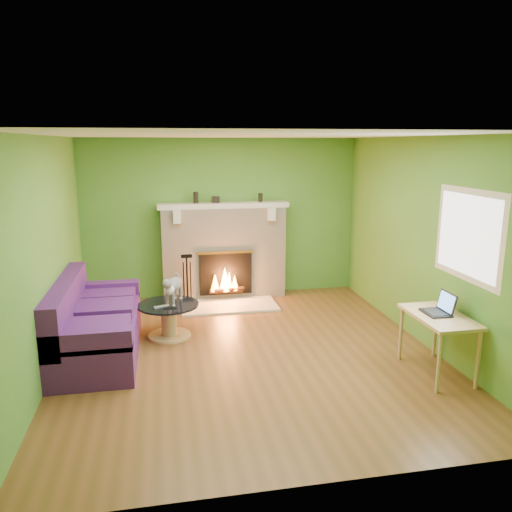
# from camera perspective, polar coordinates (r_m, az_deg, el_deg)

# --- Properties ---
(floor) EXTENTS (5.00, 5.00, 0.00)m
(floor) POSITION_cam_1_polar(r_m,az_deg,el_deg) (6.25, -0.85, -10.93)
(floor) COLOR brown
(floor) RESTS_ON ground
(ceiling) EXTENTS (5.00, 5.00, 0.00)m
(ceiling) POSITION_cam_1_polar(r_m,az_deg,el_deg) (5.73, -0.94, 13.64)
(ceiling) COLOR white
(ceiling) RESTS_ON wall_back
(wall_back) EXTENTS (5.00, 0.00, 5.00)m
(wall_back) POSITION_cam_1_polar(r_m,az_deg,el_deg) (8.29, -3.89, 4.33)
(wall_back) COLOR #487F29
(wall_back) RESTS_ON floor
(wall_front) EXTENTS (5.00, 0.00, 5.00)m
(wall_front) POSITION_cam_1_polar(r_m,az_deg,el_deg) (3.51, 6.26, -7.53)
(wall_front) COLOR #487F29
(wall_front) RESTS_ON floor
(wall_left) EXTENTS (0.00, 5.00, 5.00)m
(wall_left) POSITION_cam_1_polar(r_m,az_deg,el_deg) (5.90, -22.93, -0.10)
(wall_left) COLOR #487F29
(wall_left) RESTS_ON floor
(wall_right) EXTENTS (0.00, 5.00, 5.00)m
(wall_right) POSITION_cam_1_polar(r_m,az_deg,el_deg) (6.61, 18.69, 1.53)
(wall_right) COLOR #487F29
(wall_right) RESTS_ON floor
(window_frame) EXTENTS (0.00, 1.20, 1.20)m
(window_frame) POSITION_cam_1_polar(r_m,az_deg,el_deg) (5.81, 23.09, 2.21)
(window_frame) COLOR silver
(window_frame) RESTS_ON wall_right
(window_pane) EXTENTS (0.00, 1.06, 1.06)m
(window_pane) POSITION_cam_1_polar(r_m,az_deg,el_deg) (5.81, 23.03, 2.21)
(window_pane) COLOR white
(window_pane) RESTS_ON wall_right
(fireplace) EXTENTS (2.10, 0.46, 1.58)m
(fireplace) POSITION_cam_1_polar(r_m,az_deg,el_deg) (8.20, -3.68, 0.49)
(fireplace) COLOR beige
(fireplace) RESTS_ON floor
(hearth) EXTENTS (1.50, 0.75, 0.03)m
(hearth) POSITION_cam_1_polar(r_m,az_deg,el_deg) (7.91, -3.13, -5.66)
(hearth) COLOR beige
(hearth) RESTS_ON floor
(mantel) EXTENTS (2.10, 0.28, 0.08)m
(mantel) POSITION_cam_1_polar(r_m,az_deg,el_deg) (8.05, -3.74, 5.81)
(mantel) COLOR beige
(mantel) RESTS_ON fireplace
(sofa) EXTENTS (0.93, 2.06, 0.92)m
(sofa) POSITION_cam_1_polar(r_m,az_deg,el_deg) (6.41, -18.13, -7.54)
(sofa) COLOR #42175B
(sofa) RESTS_ON floor
(coffee_table) EXTENTS (0.80, 0.80, 0.45)m
(coffee_table) POSITION_cam_1_polar(r_m,az_deg,el_deg) (6.73, -9.93, -6.97)
(coffee_table) COLOR tan
(coffee_table) RESTS_ON floor
(desk) EXTENTS (0.54, 0.92, 0.68)m
(desk) POSITION_cam_1_polar(r_m,az_deg,el_deg) (5.85, 20.19, -7.12)
(desk) COLOR tan
(desk) RESTS_ON floor
(cat) EXTENTS (0.43, 0.68, 0.40)m
(cat) POSITION_cam_1_polar(r_m,az_deg,el_deg) (6.66, -9.38, -3.61)
(cat) COLOR #5C5C61
(cat) RESTS_ON coffee_table
(remote_silver) EXTENTS (0.17, 0.10, 0.02)m
(remote_silver) POSITION_cam_1_polar(r_m,az_deg,el_deg) (6.56, -10.86, -5.70)
(remote_silver) COLOR #98989B
(remote_silver) RESTS_ON coffee_table
(remote_black) EXTENTS (0.16, 0.04, 0.02)m
(remote_black) POSITION_cam_1_polar(r_m,az_deg,el_deg) (6.50, -9.79, -5.83)
(remote_black) COLOR black
(remote_black) RESTS_ON coffee_table
(laptop) EXTENTS (0.28, 0.32, 0.24)m
(laptop) POSITION_cam_1_polar(r_m,az_deg,el_deg) (5.82, 19.92, -5.09)
(laptop) COLOR black
(laptop) RESTS_ON desk
(fire_tools) EXTENTS (0.22, 0.22, 0.81)m
(fire_tools) POSITION_cam_1_polar(r_m,az_deg,el_deg) (7.88, -7.86, -2.66)
(fire_tools) COLOR black
(fire_tools) RESTS_ON hearth
(mantel_vase_left) EXTENTS (0.08, 0.08, 0.18)m
(mantel_vase_left) POSITION_cam_1_polar(r_m,az_deg,el_deg) (8.03, -6.90, 6.65)
(mantel_vase_left) COLOR black
(mantel_vase_left) RESTS_ON mantel
(mantel_vase_right) EXTENTS (0.07, 0.07, 0.14)m
(mantel_vase_right) POSITION_cam_1_polar(r_m,az_deg,el_deg) (8.17, 0.50, 6.71)
(mantel_vase_right) COLOR black
(mantel_vase_right) RESTS_ON mantel
(mantel_box) EXTENTS (0.12, 0.08, 0.10)m
(mantel_box) POSITION_cam_1_polar(r_m,az_deg,el_deg) (8.06, -4.62, 6.44)
(mantel_box) COLOR black
(mantel_box) RESTS_ON mantel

